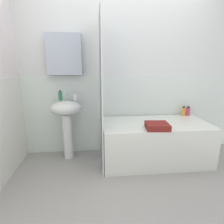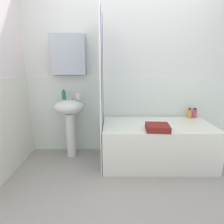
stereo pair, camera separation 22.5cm
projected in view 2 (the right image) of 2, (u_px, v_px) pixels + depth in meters
name	position (u px, v px, depth m)	size (l,w,h in m)	color
ground_plane	(138.00, 206.00, 1.82)	(4.80, 5.60, 0.04)	gray
wall_back_tiled	(126.00, 80.00, 2.76)	(3.60, 0.18, 2.40)	silver
sink	(70.00, 116.00, 2.66)	(0.44, 0.34, 0.87)	silver
faucet	(70.00, 95.00, 2.67)	(0.03, 0.12, 0.12)	silver
soap_dispenser	(65.00, 95.00, 2.63)	(0.05, 0.05, 0.15)	#247550
toothbrush_cup	(79.00, 96.00, 2.65)	(0.06, 0.06, 0.09)	white
bathtub	(157.00, 143.00, 2.56)	(1.48, 0.75, 0.57)	silver
shower_curtain	(103.00, 93.00, 2.39)	(0.01, 0.75, 2.00)	white
shampoo_bottle	(195.00, 113.00, 2.78)	(0.06, 0.06, 0.15)	#CA4764
conditioner_bottle	(190.00, 113.00, 2.75)	(0.05, 0.05, 0.16)	gold
towel_folded	(158.00, 128.00, 2.24)	(0.28, 0.25, 0.07)	maroon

